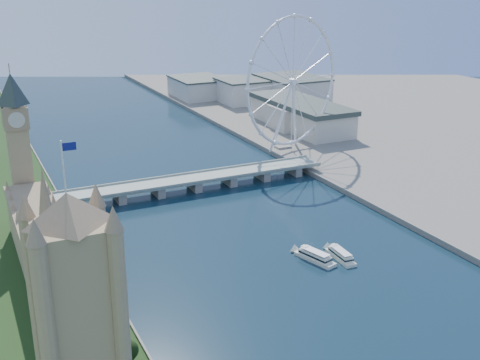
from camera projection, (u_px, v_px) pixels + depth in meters
victoria_tower at (79, 323)px, 192.13m from camera, size 28.16×28.16×112.00m
parliament_range at (53, 270)px, 304.73m from camera, size 24.00×200.00×70.00m
big_ben at (17, 131)px, 381.32m from camera, size 20.02×20.02×110.00m
westminster_bridge at (194, 181)px, 471.92m from camera, size 220.00×22.00×9.50m
london_eye at (293, 82)px, 548.42m from camera, size 113.60×39.12×124.30m
county_hall at (300, 130)px, 656.69m from camera, size 54.00×144.00×35.00m
city_skyline at (144, 104)px, 706.51m from camera, size 505.00×280.00×32.00m
tour_boat_near at (315, 261)px, 355.58m from camera, size 15.77×31.32×6.71m
tour_boat_far at (340, 259)px, 357.69m from camera, size 8.78×28.50×6.20m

